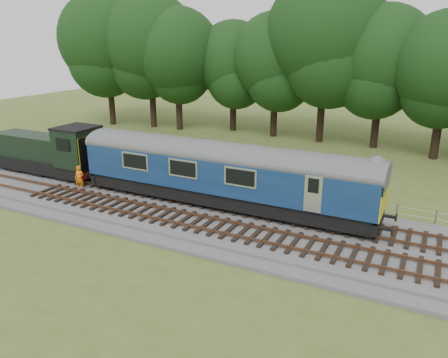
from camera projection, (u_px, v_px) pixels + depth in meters
The scene contains 9 objects.
ground at pixel (304, 237), 22.65m from camera, with size 120.00×120.00×0.00m, color #4A5C22.
ballast at pixel (304, 234), 22.59m from camera, with size 70.00×7.00×0.35m, color #4C4C4F.
track_north at pixel (312, 220), 23.71m from camera, with size 67.20×2.40×0.21m.
track_south at pixel (295, 243), 21.16m from camera, with size 67.20×2.40×0.21m.
fence at pixel (326, 208), 26.47m from camera, with size 64.00×0.12×1.00m, color #6B6054, non-canonical shape.
tree_line at pixel (372, 147), 41.32m from camera, with size 70.00×8.00×18.00m, color black, non-canonical shape.
dmu_railcar at pixel (222, 169), 25.36m from camera, with size 18.05×2.86×3.88m.
shunter_loco at pixel (51, 152), 31.52m from camera, with size 8.92×2.60×3.38m.
worker at pixel (79, 178), 28.30m from camera, with size 0.60×0.39×1.65m, color orange.
Camera 1 is at (5.55, -20.24, 9.94)m, focal length 35.00 mm.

